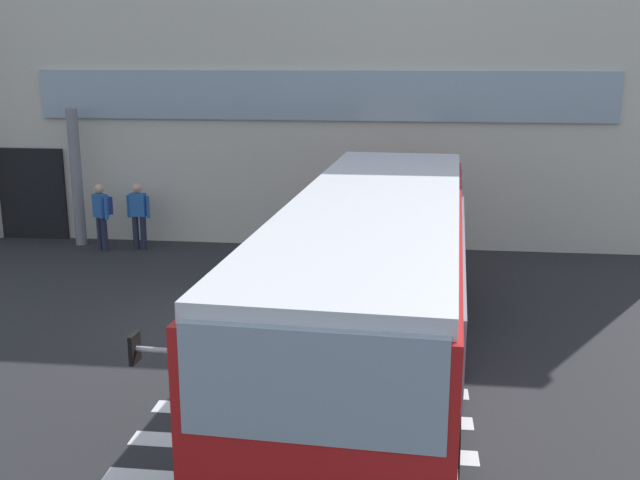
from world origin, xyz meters
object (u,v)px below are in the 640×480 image
Objects in this scene: bus_main_foreground at (375,284)px; passenger_by_doorway at (139,213)px; entry_support_column at (77,178)px; passenger_near_column at (102,212)px.

bus_main_foreground is 9.04m from passenger_by_doorway.
passenger_near_column is (0.82, -0.49, -0.78)m from entry_support_column.
bus_main_foreground is 6.78× the size of passenger_near_column.
passenger_near_column is at bearing -30.94° from entry_support_column.
passenger_near_column is 0.90m from passenger_by_doorway.
passenger_by_doorway is at bearing -9.84° from entry_support_column.
entry_support_column reaches higher than passenger_by_doorway.
entry_support_column reaches higher than passenger_near_column.
bus_main_foreground reaches higher than passenger_by_doorway.
passenger_near_column is (-7.10, 6.34, -0.37)m from bus_main_foreground.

